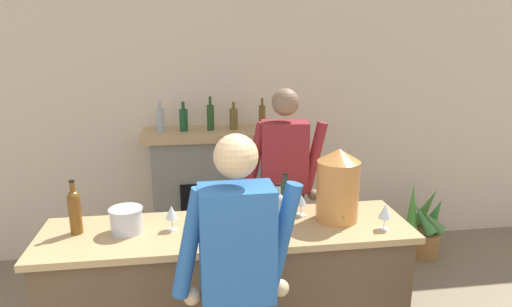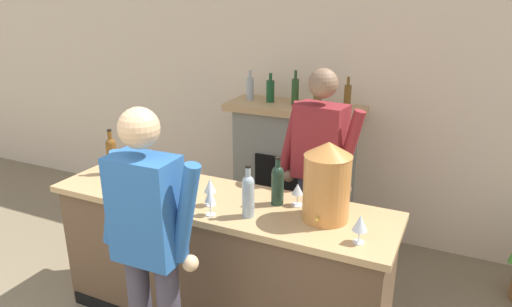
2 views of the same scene
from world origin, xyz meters
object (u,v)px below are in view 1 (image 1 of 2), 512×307
(fireplace_stone, at_px, (212,194))
(wine_bottle_chardonnay_pale, at_px, (75,210))
(wine_bottle_port_short, at_px, (285,198))
(wine_bottle_cabernet_heavy, at_px, (278,212))
(person_customer, at_px, (237,288))
(copper_dispenser, at_px, (338,185))
(wine_glass_near_bucket, at_px, (301,201))
(wine_glass_back_row, at_px, (244,223))
(person_bartender, at_px, (284,190))
(wine_glass_by_dispenser, at_px, (230,215))
(wine_glass_front_left, at_px, (172,213))
(ice_bucket_steel, at_px, (126,220))
(wine_glass_mid_counter, at_px, (385,212))
(potted_plant_corner, at_px, (424,228))

(fireplace_stone, height_order, wine_bottle_chardonnay_pale, fireplace_stone)
(wine_bottle_chardonnay_pale, xyz_separation_m, wine_bottle_port_short, (1.34, 0.04, -0.01))
(wine_bottle_cabernet_heavy, bearing_deg, person_customer, -119.12)
(fireplace_stone, relative_size, copper_dispenser, 3.33)
(wine_glass_near_bucket, bearing_deg, copper_dispenser, -25.48)
(copper_dispenser, bearing_deg, wine_glass_back_row, -158.72)
(person_customer, height_order, person_bartender, person_bartender)
(person_customer, bearing_deg, wine_glass_back_row, 78.75)
(wine_bottle_chardonnay_pale, bearing_deg, fireplace_stone, 57.60)
(wine_glass_by_dispenser, bearing_deg, wine_glass_front_left, 160.91)
(person_customer, bearing_deg, fireplace_stone, 90.23)
(ice_bucket_steel, height_order, wine_bottle_chardonnay_pale, wine_bottle_chardonnay_pale)
(copper_dispenser, relative_size, ice_bucket_steel, 2.34)
(ice_bucket_steel, relative_size, wine_glass_by_dispenser, 1.16)
(copper_dispenser, relative_size, wine_bottle_chardonnay_pale, 1.40)
(person_customer, xyz_separation_m, wine_bottle_cabernet_heavy, (0.31, 0.57, 0.16))
(fireplace_stone, distance_m, ice_bucket_steel, 1.66)
(copper_dispenser, bearing_deg, wine_glass_by_dispenser, -169.52)
(wine_bottle_cabernet_heavy, bearing_deg, person_bartender, 75.24)
(fireplace_stone, xyz_separation_m, wine_bottle_cabernet_heavy, (0.32, -1.66, 0.47))
(ice_bucket_steel, height_order, wine_bottle_cabernet_heavy, wine_bottle_cabernet_heavy)
(wine_bottle_port_short, relative_size, wine_glass_near_bucket, 2.14)
(wine_glass_back_row, xyz_separation_m, wine_glass_near_bucket, (0.44, 0.36, -0.02))
(wine_glass_mid_counter, bearing_deg, wine_bottle_chardonnay_pale, 173.29)
(wine_bottle_port_short, bearing_deg, wine_glass_front_left, -174.16)
(wine_bottle_cabernet_heavy, bearing_deg, wine_glass_back_row, -158.50)
(fireplace_stone, xyz_separation_m, wine_glass_by_dispenser, (0.03, -1.62, 0.45))
(fireplace_stone, xyz_separation_m, person_bartender, (0.53, -0.89, 0.33))
(person_customer, distance_m, wine_bottle_chardonnay_pale, 1.22)
(fireplace_stone, relative_size, wine_bottle_cabernet_heavy, 4.92)
(wine_bottle_chardonnay_pale, bearing_deg, person_customer, -39.38)
(person_bartender, relative_size, wine_glass_back_row, 9.95)
(ice_bucket_steel, distance_m, wine_glass_by_dispenser, 0.66)
(fireplace_stone, xyz_separation_m, wine_bottle_chardonnay_pale, (-0.92, -1.46, 0.47))
(person_bartender, relative_size, wine_bottle_cabernet_heavy, 5.43)
(wine_bottle_chardonnay_pale, bearing_deg, wine_glass_back_row, -15.61)
(ice_bucket_steel, bearing_deg, wine_glass_mid_counter, -6.93)
(person_customer, distance_m, wine_glass_mid_counter, 1.15)
(potted_plant_corner, bearing_deg, fireplace_stone, 172.82)
(copper_dispenser, xyz_separation_m, wine_glass_mid_counter, (0.25, -0.20, -0.13))
(person_bartender, xyz_separation_m, wine_bottle_port_short, (-0.11, -0.53, 0.13))
(wine_glass_front_left, bearing_deg, wine_bottle_chardonnay_pale, 176.13)
(person_customer, height_order, wine_glass_back_row, person_customer)
(wine_bottle_port_short, distance_m, wine_glass_by_dispenser, 0.44)
(wine_bottle_chardonnay_pale, bearing_deg, wine_bottle_cabernet_heavy, -9.15)
(potted_plant_corner, height_order, ice_bucket_steel, ice_bucket_steel)
(person_bartender, height_order, wine_glass_by_dispenser, person_bartender)
(potted_plant_corner, bearing_deg, ice_bucket_steel, -155.96)
(person_customer, relative_size, wine_bottle_cabernet_heavy, 5.31)
(wine_glass_back_row, bearing_deg, potted_plant_corner, 36.22)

